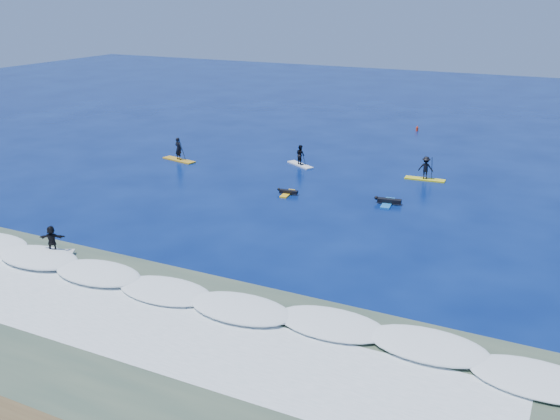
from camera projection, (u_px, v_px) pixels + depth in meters
The scene contains 11 objects.
ground at pixel (252, 221), 37.67m from camera, with size 160.00×160.00×0.00m, color #031349.
shallow_water at pixel (89, 326), 25.84m from camera, with size 90.00×13.00×0.01m, color #384D3D.
breaking_wave at pixel (149, 288), 29.22m from camera, with size 40.00×6.00×0.30m, color white.
whitewater at pixel (106, 316), 26.69m from camera, with size 34.00×5.00×0.02m, color silver.
sup_paddler_left at pixel (179, 152), 51.00m from camera, with size 3.27×1.47×2.23m.
sup_paddler_center at pixel (300, 157), 49.56m from camera, with size 2.69×1.97×1.91m.
sup_paddler_right at pixel (426, 169), 45.69m from camera, with size 2.97×0.94×2.05m.
prone_paddler_near at pixel (288, 193), 42.64m from camera, with size 1.48×1.89×0.39m.
prone_paddler_far at pixel (388, 202), 40.71m from camera, with size 1.79×2.30×0.47m.
wave_surfer at pixel (52, 241), 32.49m from camera, with size 2.13×1.53×1.53m.
marker_buoy at pixel (417, 129), 61.96m from camera, with size 0.24×0.24×0.58m.
Camera 1 is at (17.24, -30.86, 13.12)m, focal length 40.00 mm.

